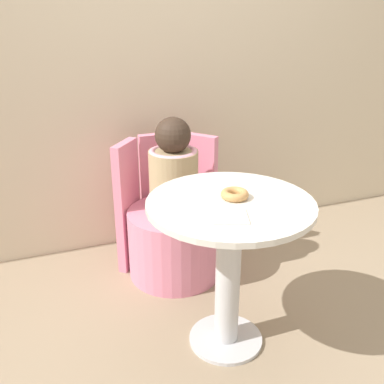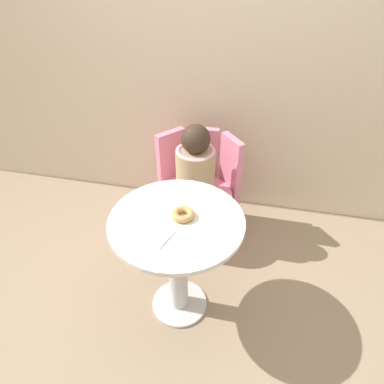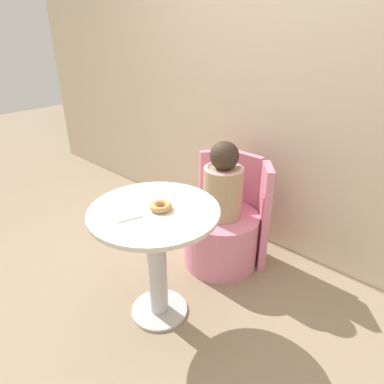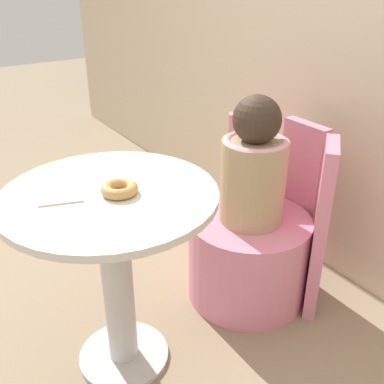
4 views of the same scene
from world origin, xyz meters
TOP-DOWN VIEW (x-y plane):
  - ground_plane at (0.00, 0.00)m, footprint 12.00×12.00m
  - back_wall at (0.00, 1.13)m, footprint 6.00×0.06m
  - round_table at (-0.01, -0.01)m, footprint 0.70×0.70m
  - tub_chair at (-0.05, 0.62)m, footprint 0.52×0.52m
  - booth_backrest at (-0.05, 0.84)m, footprint 0.62×0.23m
  - child_figure at (-0.05, 0.62)m, footprint 0.26×0.26m
  - donut at (0.01, 0.01)m, footprint 0.12×0.12m
  - paper_napkin at (-0.08, -0.14)m, footprint 0.17×0.17m

SIDE VIEW (x-z plane):
  - ground_plane at x=0.00m, z-range 0.00..0.00m
  - tub_chair at x=-0.05m, z-range 0.00..0.39m
  - booth_backrest at x=-0.05m, z-range 0.00..0.76m
  - round_table at x=-0.01m, z-range 0.15..0.86m
  - child_figure at x=-0.05m, z-range 0.37..0.89m
  - paper_napkin at x=-0.08m, z-range 0.71..0.72m
  - donut at x=0.01m, z-range 0.71..0.75m
  - back_wall at x=0.00m, z-range 0.00..2.40m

